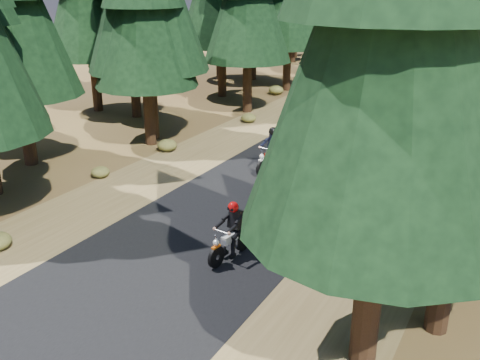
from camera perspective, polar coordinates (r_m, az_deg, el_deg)
name	(u,v)px	position (r m, az deg, el deg)	size (l,w,h in m)	color
ground	(216,229)	(16.40, -2.54, -5.23)	(120.00, 120.00, 0.00)	#4E321B
road	(284,178)	(20.47, 4.73, 0.19)	(6.00, 100.00, 0.01)	black
shoulder_l	(184,160)	(22.62, -5.95, 2.16)	(3.20, 100.00, 0.01)	brown
shoulder_r	(406,201)	(19.22, 17.32, -2.16)	(3.20, 100.00, 0.01)	brown
understory_shrubs	(339,161)	(21.86, 10.55, 1.99)	(14.89, 32.93, 0.69)	#474C1E
rider_lead	(230,241)	(14.49, -1.08, -6.50)	(0.78, 1.87, 1.62)	silver
rider_follow	(270,157)	(21.00, 3.24, 2.45)	(0.76, 2.01, 1.76)	#941009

